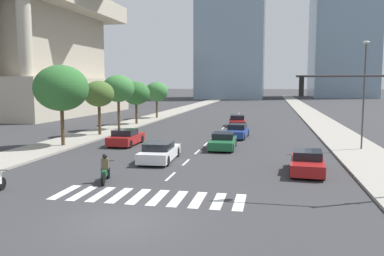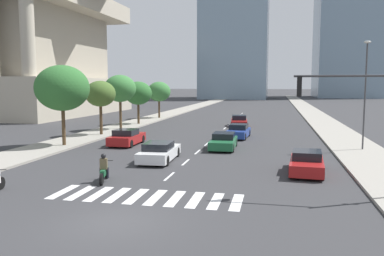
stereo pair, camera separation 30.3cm
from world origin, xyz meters
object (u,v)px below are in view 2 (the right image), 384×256
(sedan_red_0, at_px, (127,138))
(street_lamp_east, at_px, (365,87))
(sedan_green_3, at_px, (224,141))
(street_tree_third, at_px, (120,89))
(sedan_red_1, at_px, (239,121))
(sedan_white_2, at_px, (159,152))
(sedan_blue_4, at_px, (238,132))
(street_tree_fifth, at_px, (159,92))
(traffic_signal_near, at_px, (359,107))
(street_tree_fourth, at_px, (138,93))
(motorcycle_trailing, at_px, (104,171))
(street_tree_second, at_px, (100,94))
(sedan_red_5, at_px, (307,163))
(street_tree_nearest, at_px, (62,88))

(sedan_red_0, height_order, street_lamp_east, street_lamp_east)
(sedan_green_3, height_order, street_tree_third, street_tree_third)
(sedan_red_1, distance_m, sedan_white_2, 23.00)
(sedan_blue_4, bearing_deg, sedan_white_2, -14.55)
(sedan_red_1, height_order, street_tree_fifth, street_tree_fifth)
(street_tree_third, bearing_deg, sedan_red_1, 29.26)
(street_tree_third, relative_size, street_tree_fifth, 1.12)
(sedan_white_2, relative_size, traffic_signal_near, 0.87)
(sedan_blue_4, bearing_deg, street_tree_fourth, -121.88)
(sedan_red_0, bearing_deg, street_lamp_east, -88.12)
(motorcycle_trailing, relative_size, street_tree_third, 0.35)
(sedan_white_2, bearing_deg, street_lamp_east, -66.39)
(sedan_blue_4, height_order, street_tree_second, street_tree_second)
(sedan_red_0, height_order, sedan_red_5, sedan_red_0)
(sedan_red_1, distance_m, sedan_blue_4, 10.59)
(sedan_red_1, relative_size, street_tree_nearest, 0.69)
(sedan_red_1, distance_m, traffic_signal_near, 30.35)
(motorcycle_trailing, bearing_deg, sedan_red_1, -22.37)
(sedan_green_3, height_order, street_tree_fifth, street_tree_fifth)
(sedan_red_0, distance_m, street_tree_fourth, 16.69)
(motorcycle_trailing, xyz_separation_m, street_tree_second, (-7.96, 16.94, 3.47))
(sedan_green_3, height_order, street_lamp_east, street_lamp_east)
(sedan_white_2, height_order, sedan_red_5, sedan_red_5)
(street_tree_second, bearing_deg, street_tree_fourth, 90.00)
(traffic_signal_near, height_order, street_tree_second, traffic_signal_near)
(street_tree_third, bearing_deg, street_lamp_east, -21.84)
(sedan_red_0, bearing_deg, sedan_white_2, -142.94)
(traffic_signal_near, bearing_deg, street_tree_second, -40.81)
(sedan_red_5, bearing_deg, sedan_red_0, -115.03)
(street_tree_fourth, bearing_deg, sedan_white_2, -67.18)
(motorcycle_trailing, bearing_deg, street_tree_fourth, 2.21)
(street_tree_fourth, bearing_deg, sedan_green_3, -51.69)
(sedan_red_1, bearing_deg, street_tree_fourth, -90.51)
(sedan_red_0, distance_m, sedan_white_2, 7.50)
(street_tree_fourth, bearing_deg, motorcycle_trailing, -73.95)
(sedan_red_1, height_order, street_tree_nearest, street_tree_nearest)
(sedan_red_5, bearing_deg, street_tree_fifth, -146.23)
(street_tree_fifth, bearing_deg, sedan_red_1, -32.39)
(sedan_white_2, relative_size, sedan_blue_4, 1.10)
(sedan_white_2, distance_m, street_tree_nearest, 10.77)
(sedan_white_2, height_order, street_tree_third, street_tree_third)
(street_tree_fifth, bearing_deg, motorcycle_trailing, -77.72)
(sedan_red_1, xyz_separation_m, sedan_blue_4, (0.89, -10.56, 0.01))
(street_tree_fourth, bearing_deg, sedan_red_5, -52.03)
(traffic_signal_near, xyz_separation_m, street_tree_second, (-20.03, 17.30, 0.04))
(street_lamp_east, xyz_separation_m, street_tree_fourth, (-22.95, 14.96, -0.87))
(sedan_red_0, distance_m, sedan_green_3, 8.08)
(sedan_blue_4, bearing_deg, street_lamp_east, 64.34)
(sedan_green_3, bearing_deg, traffic_signal_near, 30.51)
(motorcycle_trailing, relative_size, sedan_red_0, 0.48)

